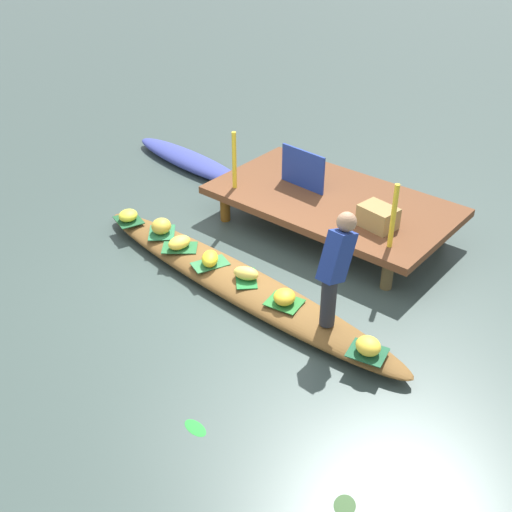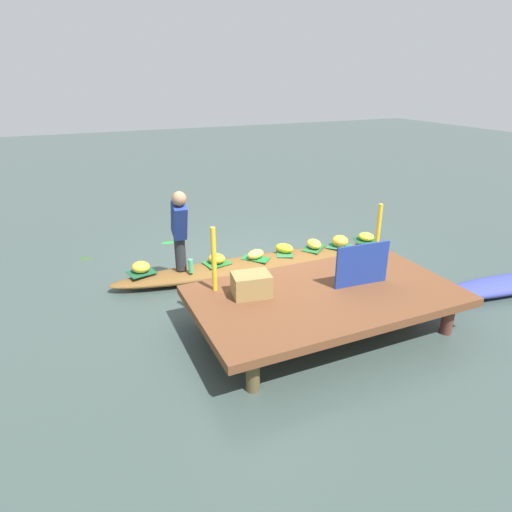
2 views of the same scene
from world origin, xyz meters
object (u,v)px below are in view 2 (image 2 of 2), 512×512
banana_bunch_4 (366,237)px  market_banner (362,265)px  banana_bunch_1 (217,259)px  banana_bunch_5 (340,241)px  banana_bunch_6 (256,254)px  vendor_person (179,226)px  banana_bunch_3 (141,267)px  banana_bunch_2 (284,248)px  water_bottle (191,266)px  banana_bunch_0 (314,244)px  moored_boat (505,285)px  vendor_boat (264,264)px  produce_crate (251,285)px

banana_bunch_4 → market_banner: market_banner is taller
banana_bunch_1 → banana_bunch_5: bearing=175.2°
banana_bunch_6 → vendor_person: size_ratio=0.24×
vendor_person → banana_bunch_6: bearing=179.9°
banana_bunch_6 → market_banner: size_ratio=0.41×
banana_bunch_3 → market_banner: size_ratio=0.37×
banana_bunch_3 → market_banner: market_banner is taller
banana_bunch_3 → banana_bunch_4: size_ratio=0.96×
banana_bunch_2 → water_bottle: water_bottle is taller
banana_bunch_0 → banana_bunch_5: bearing=165.8°
moored_boat → banana_bunch_5: banana_bunch_5 is taller
banana_bunch_5 → vendor_person: vendor_person is taller
banana_bunch_4 → banana_bunch_5: (0.58, 0.06, 0.03)m
banana_bunch_1 → banana_bunch_6: bearing=172.7°
vendor_boat → banana_bunch_2: bearing=-170.5°
banana_bunch_4 → banana_bunch_0: bearing=-3.1°
banana_bunch_6 → banana_bunch_4: bearing=178.8°
banana_bunch_1 → market_banner: market_banner is taller
banana_bunch_2 → banana_bunch_5: size_ratio=1.10×
banana_bunch_3 → vendor_person: bearing=160.1°
banana_bunch_6 → vendor_person: 1.34m
market_banner → produce_crate: 1.39m
moored_boat → banana_bunch_0: (1.93, -2.13, 0.19)m
market_banner → produce_crate: size_ratio=1.64×
banana_bunch_6 → banana_bunch_0: bearing=-179.3°
vendor_boat → banana_bunch_2: banana_bunch_2 is taller
moored_boat → market_banner: 2.51m
banana_bunch_6 → market_banner: (-0.59, 1.88, 0.46)m
banana_bunch_4 → moored_boat: bearing=113.7°
moored_boat → banana_bunch_1: 4.24m
vendor_person → banana_bunch_5: bearing=177.8°
vendor_boat → vendor_person: (1.32, -0.00, 0.81)m
banana_bunch_2 → moored_boat: bearing=139.0°
banana_bunch_5 → banana_bunch_4: bearing=-174.6°
produce_crate → banana_bunch_0: bearing=-138.9°
water_bottle → banana_bunch_1: bearing=-160.2°
banana_bunch_0 → produce_crate: produce_crate is taller
banana_bunch_5 → produce_crate: produce_crate is taller
vendor_boat → vendor_person: vendor_person is taller
vendor_person → produce_crate: size_ratio=2.81×
vendor_boat → water_bottle: water_bottle is taller
banana_bunch_3 → banana_bunch_4: 3.85m
moored_boat → banana_bunch_1: bearing=-25.5°
water_bottle → market_banner: (-1.67, 1.79, 0.44)m
banana_bunch_2 → vendor_boat: bearing=5.9°
banana_bunch_0 → banana_bunch_5: banana_bunch_5 is taller
banana_bunch_5 → vendor_person: 2.76m
vendor_boat → banana_bunch_0: 0.95m
banana_bunch_4 → produce_crate: bearing=28.3°
banana_bunch_3 → water_bottle: (-0.67, 0.29, 0.02)m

